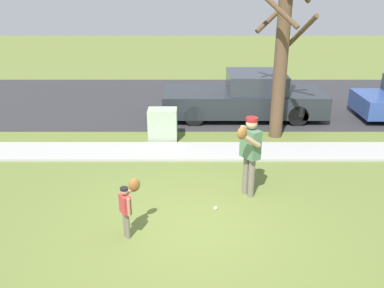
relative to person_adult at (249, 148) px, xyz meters
name	(u,v)px	position (x,y,z in m)	size (l,w,h in m)	color
ground_plane	(190,154)	(-1.20, 2.25, -1.08)	(48.00, 48.00, 0.00)	olive
sidewalk_strip	(190,151)	(-1.20, 2.35, -1.05)	(36.00, 1.20, 0.06)	#A3A39E
road_surface	(190,100)	(-1.20, 7.35, -1.07)	(36.00, 6.80, 0.02)	#2D2D30
person_adult	(249,148)	(0.00, 0.00, 0.00)	(0.58, 0.85, 1.74)	#6B6656
person_child	(127,202)	(-2.30, -1.46, -0.40)	(0.39, 0.54, 1.03)	#6B6656
baseball	(215,208)	(-0.70, -0.60, -1.05)	(0.07, 0.07, 0.07)	white
utility_cabinet	(162,124)	(-2.01, 3.31, -0.63)	(0.81, 0.56, 0.90)	#9EB293
street_tree_near	(281,52)	(1.27, 3.58, 1.37)	(1.84, 1.88, 4.58)	brown
parked_pickup_dark	(245,98)	(0.59, 5.36, -0.41)	(5.20, 1.95, 1.48)	#23282D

